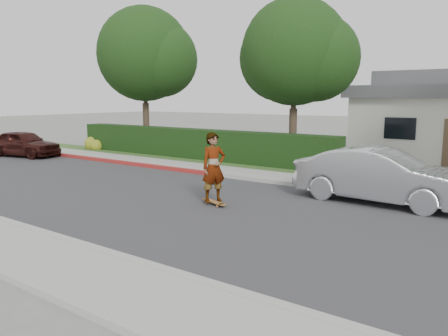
{
  "coord_description": "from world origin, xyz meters",
  "views": [
    {
      "loc": [
        10.6,
        -9.27,
        3.02
      ],
      "look_at": [
        3.36,
        0.9,
        1.0
      ],
      "focal_mm": 35.0,
      "sensor_mm": 36.0,
      "label": 1
    }
  ],
  "objects_px": {
    "skateboard": "(214,202)",
    "car_maroon": "(24,143)",
    "skateboarder": "(214,167)",
    "car_silver": "(381,176)"
  },
  "relations": [
    {
      "from": "skateboarder",
      "to": "skateboard",
      "type": "bearing_deg",
      "value": -49.11
    },
    {
      "from": "skateboard",
      "to": "car_maroon",
      "type": "distance_m",
      "value": 14.39
    },
    {
      "from": "car_silver",
      "to": "skateboard",
      "type": "bearing_deg",
      "value": 131.27
    },
    {
      "from": "skateboard",
      "to": "skateboarder",
      "type": "xyz_separation_m",
      "value": [
        -0.0,
        -0.0,
        0.99
      ]
    },
    {
      "from": "skateboard",
      "to": "car_maroon",
      "type": "bearing_deg",
      "value": -171.7
    },
    {
      "from": "skateboard",
      "to": "car_silver",
      "type": "relative_size",
      "value": 0.22
    },
    {
      "from": "skateboard",
      "to": "skateboarder",
      "type": "distance_m",
      "value": 0.99
    },
    {
      "from": "skateboarder",
      "to": "car_maroon",
      "type": "height_order",
      "value": "skateboarder"
    },
    {
      "from": "skateboarder",
      "to": "car_silver",
      "type": "distance_m",
      "value": 4.81
    },
    {
      "from": "skateboard",
      "to": "car_silver",
      "type": "bearing_deg",
      "value": 57.27
    }
  ]
}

